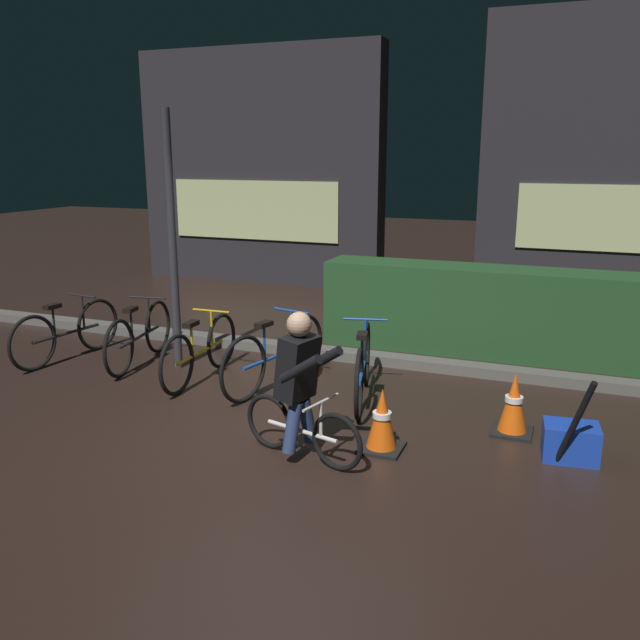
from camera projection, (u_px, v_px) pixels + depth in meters
ground_plane at (276, 427)px, 6.18m from camera, size 40.00×40.00×0.00m
sidewalk_curb at (353, 356)px, 8.15m from camera, size 12.00×0.24×0.12m
hedge_row at (516, 313)px, 8.20m from camera, size 4.80×0.70×1.09m
storefront_left at (260, 169)px, 12.70m from camera, size 4.84×0.54×4.35m
storefront_right at (626, 158)px, 11.02m from camera, size 4.67×0.54×4.78m
street_post at (172, 243)px, 7.55m from camera, size 0.10×0.10×2.94m
parked_bike_leftmost at (67, 332)px, 8.11m from camera, size 0.46×1.64×0.76m
parked_bike_left_mid at (139, 336)px, 7.95m from camera, size 0.46×1.64×0.76m
parked_bike_center_left at (200, 351)px, 7.37m from camera, size 0.46×1.62×0.75m
parked_bike_center_right at (275, 355)px, 7.13m from camera, size 0.50×1.72×0.81m
parked_bike_right_mid at (363, 366)px, 6.79m from camera, size 0.52×1.67×0.79m
traffic_cone_near at (382, 421)px, 5.65m from camera, size 0.36×0.36×0.55m
traffic_cone_far at (514, 405)px, 5.98m from camera, size 0.36×0.36×0.57m
blue_crate at (570, 442)px, 5.51m from camera, size 0.47×0.37×0.30m
cyclist at (301, 385)px, 5.43m from camera, size 1.16×0.61×1.25m
closed_umbrella at (574, 424)px, 5.22m from camera, size 0.29×0.29×0.81m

